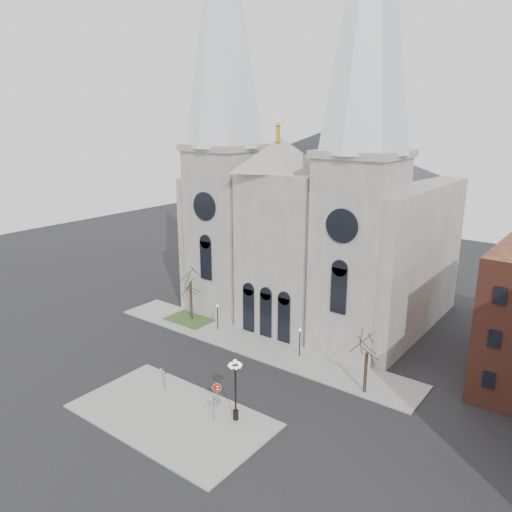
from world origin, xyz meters
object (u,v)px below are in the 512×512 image
Objects in this scene: one_way_sign at (164,375)px; street_name_sign at (215,406)px; stop_sign at (217,390)px; globe_lamp at (235,382)px.

street_name_sign reaches higher than one_way_sign.
stop_sign is 1.01× the size of street_name_sign.
globe_lamp is 8.94m from one_way_sign.
globe_lamp is (2.56, -0.46, 1.89)m from stop_sign.
one_way_sign is at bearing 166.51° from street_name_sign.
globe_lamp reaches higher than stop_sign.
stop_sign is at bearing 169.78° from globe_lamp.
stop_sign is 3.21m from globe_lamp.
street_name_sign is (1.24, -1.73, -0.33)m from stop_sign.
one_way_sign is at bearing -177.91° from globe_lamp.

